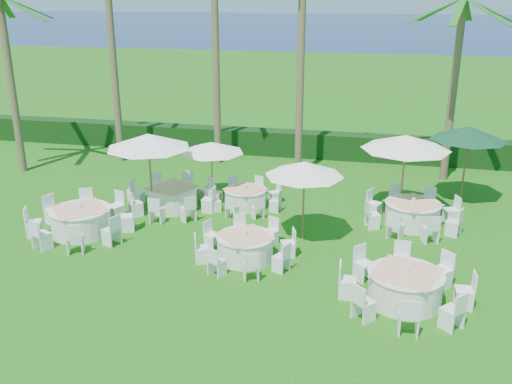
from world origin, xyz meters
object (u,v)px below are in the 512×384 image
banquet_table_e (245,197)px  umbrella_c (211,147)px  banquet_table_a (81,220)px  umbrella_d (406,142)px  umbrella_green (469,133)px  banquet_table_b (245,247)px  banquet_table_c (405,286)px  banquet_table_f (412,213)px  umbrella_a (148,141)px  umbrella_b (304,169)px  banquet_table_d (172,197)px

banquet_table_e → umbrella_c: size_ratio=1.13×
banquet_table_a → umbrella_d: 11.44m
umbrella_d → umbrella_green: size_ratio=1.05×
umbrella_d → banquet_table_b: bearing=-134.5°
banquet_table_a → banquet_table_b: 5.85m
banquet_table_b → umbrella_c: size_ratio=1.20×
banquet_table_b → banquet_table_c: size_ratio=0.87×
banquet_table_e → umbrella_c: (-1.42, 0.47, 1.74)m
banquet_table_f → umbrella_green: (1.94, 2.80, 2.27)m
umbrella_d → umbrella_green: bearing=38.4°
umbrella_a → umbrella_b: size_ratio=1.14×
banquet_table_c → umbrella_c: (-7.08, 6.33, 1.66)m
banquet_table_a → umbrella_b: 7.65m
umbrella_c → umbrella_d: 7.11m
umbrella_d → banquet_table_e: bearing=-175.3°
banquet_table_d → umbrella_b: umbrella_b is taller
umbrella_a → umbrella_c: umbrella_a is taller
banquet_table_c → banquet_table_f: (0.39, 5.35, -0.01)m
banquet_table_f → umbrella_green: umbrella_green is taller
banquet_table_e → umbrella_d: bearing=4.7°
banquet_table_d → umbrella_green: 11.27m
banquet_table_a → umbrella_green: (12.79, 5.87, 2.25)m
banquet_table_b → banquet_table_c: banquet_table_c is taller
umbrella_b → umbrella_green: size_ratio=0.89×
banquet_table_e → banquet_table_f: bearing=-4.7°
banquet_table_d → banquet_table_e: (2.63, 0.73, -0.07)m
banquet_table_b → banquet_table_d: bearing=135.7°
banquet_table_f → umbrella_d: size_ratio=1.04×
banquet_table_b → banquet_table_e: 4.39m
banquet_table_b → umbrella_a: size_ratio=0.99×
banquet_table_b → umbrella_b: bearing=50.7°
banquet_table_e → umbrella_b: bearing=-44.4°
banquet_table_c → umbrella_d: 6.70m
banquet_table_b → banquet_table_e: banquet_table_b is taller
banquet_table_d → banquet_table_f: 8.68m
banquet_table_d → umbrella_green: bearing=15.9°
umbrella_a → banquet_table_b: bearing=-35.7°
banquet_table_b → umbrella_c: bearing=117.0°
banquet_table_c → umbrella_d: (0.01, 6.32, 2.25)m
banquet_table_d → umbrella_c: 2.39m
banquet_table_c → banquet_table_d: bearing=148.3°
banquet_table_a → umbrella_c: 5.52m
banquet_table_b → banquet_table_e: (-1.01, 4.28, -0.03)m
banquet_table_b → umbrella_a: umbrella_a is taller
banquet_table_e → umbrella_green: (7.99, 2.30, 2.34)m
banquet_table_e → umbrella_d: (5.67, 0.46, 2.33)m
umbrella_b → banquet_table_e: bearing=135.6°
banquet_table_d → umbrella_d: umbrella_d is taller
umbrella_c → umbrella_d: size_ratio=0.79×
umbrella_green → banquet_table_d: bearing=-164.1°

